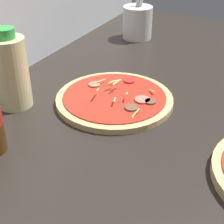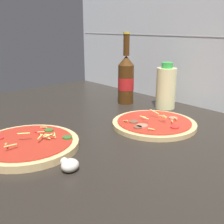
% 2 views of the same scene
% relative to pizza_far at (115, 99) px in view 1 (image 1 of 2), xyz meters
% --- Properties ---
extents(counter_slab, '(1.60, 0.90, 0.03)m').
position_rel_pizza_far_xyz_m(counter_slab, '(-0.01, -0.14, -0.02)').
color(counter_slab, '#28231E').
rests_on(counter_slab, ground).
extents(pizza_far, '(0.27, 0.27, 0.04)m').
position_rel_pizza_far_xyz_m(pizza_far, '(0.00, 0.00, 0.00)').
color(pizza_far, tan).
rests_on(pizza_far, counter_slab).
extents(oil_bottle, '(0.08, 0.08, 0.18)m').
position_rel_pizza_far_xyz_m(oil_bottle, '(-0.11, 0.20, 0.07)').
color(oil_bottle, beige).
rests_on(oil_bottle, counter_slab).
extents(utensil_crock, '(0.10, 0.10, 0.15)m').
position_rel_pizza_far_xyz_m(utensil_crock, '(0.44, 0.13, 0.05)').
color(utensil_crock, silver).
rests_on(utensil_crock, counter_slab).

